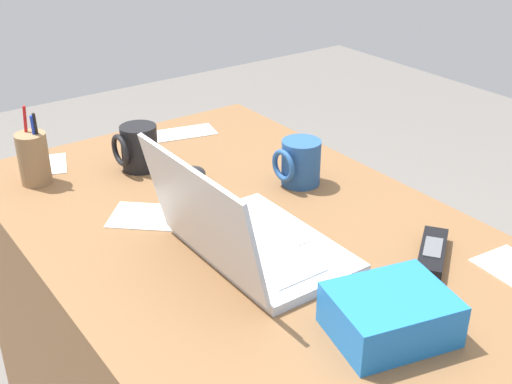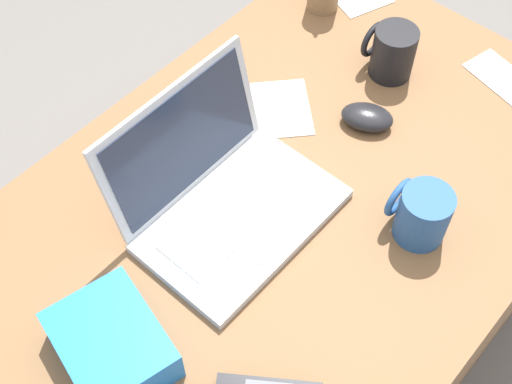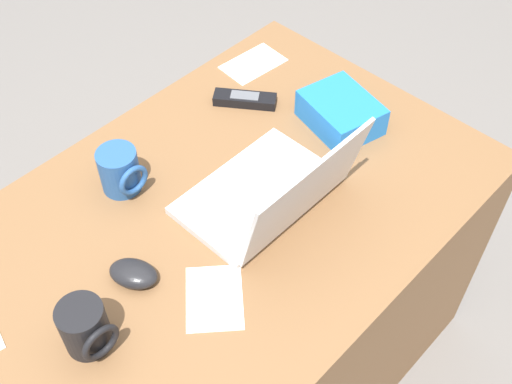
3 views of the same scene
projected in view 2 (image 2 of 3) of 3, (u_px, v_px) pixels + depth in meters
name	position (u px, v px, depth m)	size (l,w,h in m)	color
ground_plane	(279.00, 355.00, 1.80)	(6.00, 6.00, 0.00)	slate
desk	(283.00, 291.00, 1.51)	(1.21, 0.78, 0.72)	brown
laptop	(223.00, 194.00, 1.17)	(0.34, 0.26, 0.22)	silver
computer_mouse	(368.00, 118.00, 1.30)	(0.06, 0.10, 0.04)	black
coffee_mug_white	(421.00, 214.00, 1.13)	(0.09, 0.10, 0.10)	#26518C
coffee_mug_tall	(392.00, 52.00, 1.35)	(0.08, 0.10, 0.10)	black
snack_bag	(112.00, 345.00, 1.02)	(0.14, 0.18, 0.07)	blue
paper_note_left	(506.00, 81.00, 1.38)	(0.08, 0.17, 0.00)	white
paper_note_front	(282.00, 108.00, 1.33)	(0.11, 0.14, 0.00)	white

